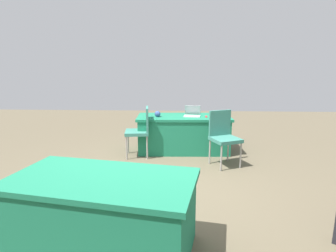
{
  "coord_description": "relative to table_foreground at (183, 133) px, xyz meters",
  "views": [
    {
      "loc": [
        -0.33,
        3.5,
        1.7
      ],
      "look_at": [
        -0.16,
        -0.18,
        0.9
      ],
      "focal_mm": 29.42,
      "sensor_mm": 36.0,
      "label": 1
    }
  ],
  "objects": [
    {
      "name": "ground_plane",
      "position": [
        0.39,
        1.95,
        -0.36
      ],
      "size": [
        14.4,
        14.4,
        0.0
      ],
      "primitive_type": "plane",
      "color": "brown"
    },
    {
      "name": "table_mid_left",
      "position": [
        0.77,
        3.17,
        0.0
      ],
      "size": [
        1.81,
        1.16,
        0.73
      ],
      "rotation": [
        0.0,
        0.0,
        -0.18
      ],
      "color": "#1E7A56",
      "rests_on": "ground"
    },
    {
      "name": "laptop_silver",
      "position": [
        -0.17,
        0.01,
        0.4
      ],
      "size": [
        0.36,
        0.34,
        0.21
      ],
      "rotation": [
        0.0,
        0.0,
        -0.15
      ],
      "color": "silver",
      "rests_on": "table_foreground"
    },
    {
      "name": "scissors_red",
      "position": [
        -0.45,
        0.06,
        0.36
      ],
      "size": [
        0.05,
        0.18,
        0.01
      ],
      "primitive_type": "cube",
      "rotation": [
        0.0,
        0.0,
        1.51
      ],
      "color": "red",
      "rests_on": "table_foreground"
    },
    {
      "name": "table_foreground",
      "position": [
        0.0,
        0.0,
        0.0
      ],
      "size": [
        1.88,
        0.9,
        0.73
      ],
      "rotation": [
        0.0,
        0.0,
        0.04
      ],
      "color": "#1E7A56",
      "rests_on": "ground"
    },
    {
      "name": "chair_tucked_left",
      "position": [
        0.82,
        0.38,
        0.18
      ],
      "size": [
        0.49,
        0.49,
        0.95
      ],
      "rotation": [
        0.0,
        0.0,
        -1.45
      ],
      "color": "#9E9993",
      "rests_on": "ground"
    },
    {
      "name": "yarn_ball",
      "position": [
        0.52,
        0.11,
        0.42
      ],
      "size": [
        0.12,
        0.12,
        0.12
      ],
      "primitive_type": "sphere",
      "color": "#3F5999",
      "rests_on": "table_foreground"
    },
    {
      "name": "chair_tucked_right",
      "position": [
        -0.68,
        0.78,
        0.18
      ],
      "size": [
        0.58,
        0.58,
        0.95
      ],
      "rotation": [
        0.0,
        0.0,
        0.41
      ],
      "color": "#9E9993",
      "rests_on": "ground"
    }
  ]
}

